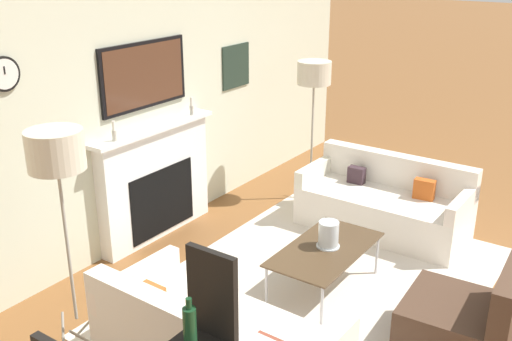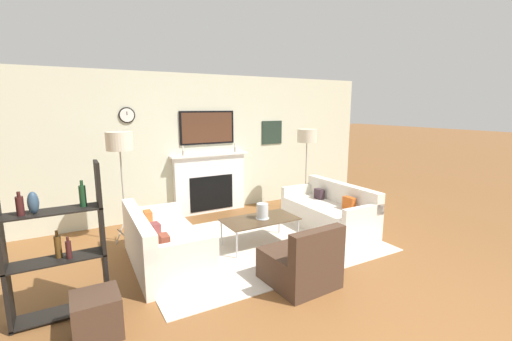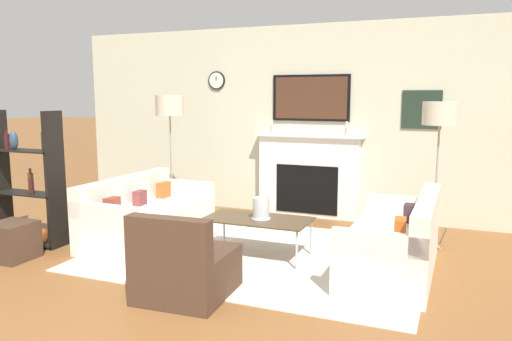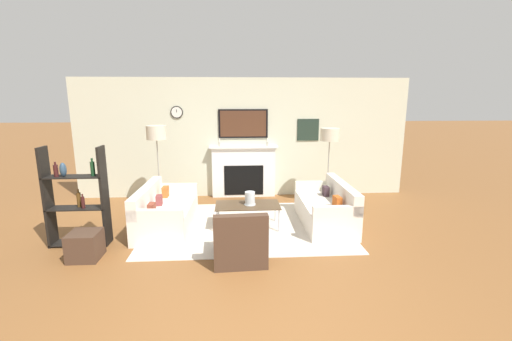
{
  "view_description": "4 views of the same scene",
  "coord_description": "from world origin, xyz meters",
  "px_view_note": "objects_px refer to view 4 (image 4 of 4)",
  "views": [
    {
      "loc": [
        -4.09,
        0.59,
        2.86
      ],
      "look_at": [
        -0.03,
        3.4,
        1.0
      ],
      "focal_mm": 42.0,
      "sensor_mm": 36.0,
      "label": 1
    },
    {
      "loc": [
        -2.47,
        -1.57,
        2.09
      ],
      "look_at": [
        0.27,
        3.29,
        1.04
      ],
      "focal_mm": 24.0,
      "sensor_mm": 36.0,
      "label": 2
    },
    {
      "loc": [
        1.96,
        -2.1,
        1.71
      ],
      "look_at": [
        -0.13,
        3.0,
        0.89
      ],
      "focal_mm": 35.0,
      "sensor_mm": 36.0,
      "label": 3
    },
    {
      "loc": [
        -0.2,
        -3.05,
        2.26
      ],
      "look_at": [
        0.2,
        3.31,
        0.9
      ],
      "focal_mm": 24.0,
      "sensor_mm": 36.0,
      "label": 4
    }
  ],
  "objects_px": {
    "floor_lamp_right": "(330,136)",
    "couch_right": "(326,209)",
    "coffee_table": "(248,206)",
    "hurricane_candle": "(250,199)",
    "ottoman": "(85,245)",
    "armchair": "(240,243)",
    "shelf_unit": "(77,199)",
    "couch_left": "(165,213)",
    "floor_lamp_left": "(156,134)"
  },
  "relations": [
    {
      "from": "floor_lamp_right",
      "to": "couch_right",
      "type": "bearing_deg",
      "value": -105.78
    },
    {
      "from": "coffee_table",
      "to": "floor_lamp_right",
      "type": "bearing_deg",
      "value": 33.17
    },
    {
      "from": "hurricane_candle",
      "to": "ottoman",
      "type": "xyz_separation_m",
      "value": [
        -2.4,
        -1.06,
        -0.32
      ]
    },
    {
      "from": "armchair",
      "to": "ottoman",
      "type": "distance_m",
      "value": 2.21
    },
    {
      "from": "coffee_table",
      "to": "shelf_unit",
      "type": "distance_m",
      "value": 2.72
    },
    {
      "from": "couch_left",
      "to": "hurricane_candle",
      "type": "bearing_deg",
      "value": -2.51
    },
    {
      "from": "hurricane_candle",
      "to": "floor_lamp_left",
      "type": "bearing_deg",
      "value": 147.78
    },
    {
      "from": "floor_lamp_right",
      "to": "ottoman",
      "type": "distance_m",
      "value": 4.83
    },
    {
      "from": "shelf_unit",
      "to": "ottoman",
      "type": "distance_m",
      "value": 0.79
    },
    {
      "from": "ottoman",
      "to": "couch_right",
      "type": "bearing_deg",
      "value": 16.56
    },
    {
      "from": "shelf_unit",
      "to": "ottoman",
      "type": "xyz_separation_m",
      "value": [
        0.28,
        -0.51,
        -0.54
      ]
    },
    {
      "from": "coffee_table",
      "to": "shelf_unit",
      "type": "xyz_separation_m",
      "value": [
        -2.64,
        -0.56,
        0.35
      ]
    },
    {
      "from": "couch_left",
      "to": "coffee_table",
      "type": "bearing_deg",
      "value": -2.52
    },
    {
      "from": "hurricane_candle",
      "to": "floor_lamp_right",
      "type": "bearing_deg",
      "value": 33.85
    },
    {
      "from": "shelf_unit",
      "to": "couch_right",
      "type": "bearing_deg",
      "value": 8.67
    },
    {
      "from": "couch_left",
      "to": "ottoman",
      "type": "height_order",
      "value": "couch_left"
    },
    {
      "from": "floor_lamp_left",
      "to": "floor_lamp_right",
      "type": "bearing_deg",
      "value": 0.0
    },
    {
      "from": "couch_right",
      "to": "armchair",
      "type": "xyz_separation_m",
      "value": [
        -1.59,
        -1.31,
        -0.03
      ]
    },
    {
      "from": "floor_lamp_left",
      "to": "armchair",
      "type": "bearing_deg",
      "value": -56.17
    },
    {
      "from": "floor_lamp_right",
      "to": "ottoman",
      "type": "height_order",
      "value": "floor_lamp_right"
    },
    {
      "from": "floor_lamp_right",
      "to": "armchair",
      "type": "bearing_deg",
      "value": -128.5
    },
    {
      "from": "armchair",
      "to": "shelf_unit",
      "type": "distance_m",
      "value": 2.62
    },
    {
      "from": "armchair",
      "to": "shelf_unit",
      "type": "relative_size",
      "value": 0.52
    },
    {
      "from": "shelf_unit",
      "to": "coffee_table",
      "type": "bearing_deg",
      "value": 11.96
    },
    {
      "from": "couch_left",
      "to": "armchair",
      "type": "bearing_deg",
      "value": -45.44
    },
    {
      "from": "couch_left",
      "to": "armchair",
      "type": "distance_m",
      "value": 1.85
    },
    {
      "from": "hurricane_candle",
      "to": "floor_lamp_left",
      "type": "height_order",
      "value": "floor_lamp_left"
    },
    {
      "from": "floor_lamp_left",
      "to": "couch_right",
      "type": "bearing_deg",
      "value": -18.57
    },
    {
      "from": "armchair",
      "to": "shelf_unit",
      "type": "height_order",
      "value": "shelf_unit"
    },
    {
      "from": "floor_lamp_left",
      "to": "ottoman",
      "type": "relative_size",
      "value": 4.16
    },
    {
      "from": "hurricane_candle",
      "to": "floor_lamp_right",
      "type": "relative_size",
      "value": 0.14
    },
    {
      "from": "couch_left",
      "to": "floor_lamp_left",
      "type": "distance_m",
      "value": 1.7
    },
    {
      "from": "shelf_unit",
      "to": "ottoman",
      "type": "relative_size",
      "value": 3.73
    },
    {
      "from": "floor_lamp_left",
      "to": "ottoman",
      "type": "xyz_separation_m",
      "value": [
        -0.6,
        -2.2,
        -1.36
      ]
    },
    {
      "from": "coffee_table",
      "to": "couch_right",
      "type": "bearing_deg",
      "value": 2.47
    },
    {
      "from": "ottoman",
      "to": "floor_lamp_left",
      "type": "bearing_deg",
      "value": 74.72
    },
    {
      "from": "couch_right",
      "to": "ottoman",
      "type": "height_order",
      "value": "couch_right"
    },
    {
      "from": "couch_left",
      "to": "armchair",
      "type": "relative_size",
      "value": 2.12
    },
    {
      "from": "couch_right",
      "to": "floor_lamp_right",
      "type": "height_order",
      "value": "floor_lamp_right"
    },
    {
      "from": "armchair",
      "to": "floor_lamp_left",
      "type": "bearing_deg",
      "value": 123.83
    },
    {
      "from": "couch_left",
      "to": "floor_lamp_left",
      "type": "bearing_deg",
      "value": 105.82
    },
    {
      "from": "floor_lamp_right",
      "to": "shelf_unit",
      "type": "height_order",
      "value": "floor_lamp_right"
    },
    {
      "from": "armchair",
      "to": "floor_lamp_right",
      "type": "bearing_deg",
      "value": 51.5
    },
    {
      "from": "ottoman",
      "to": "floor_lamp_right",
      "type": "bearing_deg",
      "value": 28.24
    },
    {
      "from": "armchair",
      "to": "ottoman",
      "type": "relative_size",
      "value": 1.95
    },
    {
      "from": "coffee_table",
      "to": "ottoman",
      "type": "distance_m",
      "value": 2.6
    },
    {
      "from": "armchair",
      "to": "coffee_table",
      "type": "xyz_separation_m",
      "value": [
        0.16,
        1.25,
        0.14
      ]
    },
    {
      "from": "armchair",
      "to": "ottoman",
      "type": "xyz_separation_m",
      "value": [
        -2.2,
        0.19,
        -0.05
      ]
    },
    {
      "from": "armchair",
      "to": "shelf_unit",
      "type": "xyz_separation_m",
      "value": [
        -2.48,
        0.69,
        0.49
      ]
    },
    {
      "from": "couch_right",
      "to": "hurricane_candle",
      "type": "height_order",
      "value": "couch_right"
    }
  ]
}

